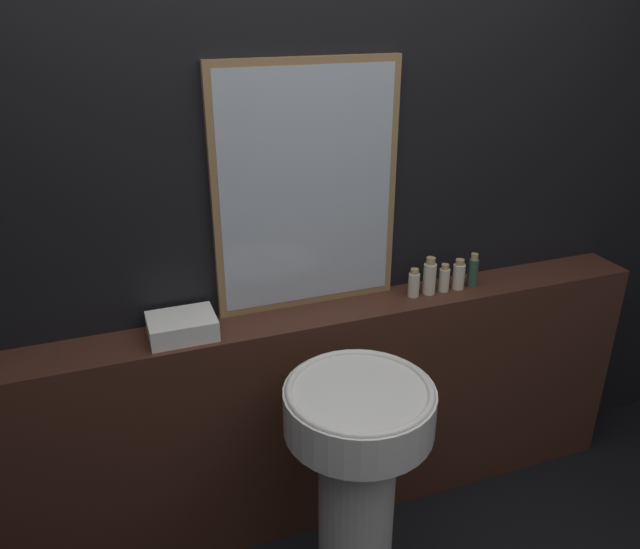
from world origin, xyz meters
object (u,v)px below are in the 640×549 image
shampoo_bottle (414,284)px  lotion_bottle (444,279)px  towel_stack (182,326)px  body_wash_bottle (459,275)px  mirror (307,190)px  conditioner_bottle (430,277)px  pedestal_sink (357,473)px  hand_soap_bottle (473,271)px

shampoo_bottle → lotion_bottle: bearing=0.0°
towel_stack → body_wash_bottle: size_ratio=1.84×
towel_stack → lotion_bottle: lotion_bottle is taller
mirror → shampoo_bottle: 0.57m
towel_stack → conditioner_bottle: conditioner_bottle is taller
pedestal_sink → conditioner_bottle: (0.49, 0.46, 0.43)m
mirror → hand_soap_bottle: mirror is taller
pedestal_sink → lotion_bottle: size_ratio=8.17×
mirror → lotion_bottle: (0.53, -0.09, -0.39)m
mirror → shampoo_bottle: mirror is taller
lotion_bottle → hand_soap_bottle: bearing=-0.0°
lotion_bottle → shampoo_bottle: bearing=-180.0°
hand_soap_bottle → body_wash_bottle: bearing=180.0°
towel_stack → shampoo_bottle: (0.89, 0.00, 0.02)m
hand_soap_bottle → towel_stack: bearing=180.0°
towel_stack → hand_soap_bottle: (1.15, 0.00, 0.03)m
mirror → conditioner_bottle: mirror is taller
lotion_bottle → body_wash_bottle: size_ratio=0.91×
mirror → towel_stack: mirror is taller
conditioner_bottle → body_wash_bottle: conditioner_bottle is taller
pedestal_sink → towel_stack: size_ratio=4.06×
lotion_bottle → hand_soap_bottle: hand_soap_bottle is taller
shampoo_bottle → body_wash_bottle: body_wash_bottle is taller
pedestal_sink → conditioner_bottle: bearing=43.0°
pedestal_sink → lotion_bottle: lotion_bottle is taller
towel_stack → lotion_bottle: size_ratio=2.01×
conditioner_bottle → body_wash_bottle: 0.13m
pedestal_sink → conditioner_bottle: 0.80m
conditioner_bottle → mirror: bearing=169.3°
lotion_bottle → conditioner_bottle: bearing=-180.0°
pedestal_sink → hand_soap_bottle: hand_soap_bottle is taller
towel_stack → conditioner_bottle: 0.95m
lotion_bottle → pedestal_sink: bearing=-140.6°
towel_stack → body_wash_bottle: (1.08, 0.00, 0.02)m
body_wash_bottle → hand_soap_bottle: 0.06m
towel_stack → shampoo_bottle: size_ratio=2.00×
towel_stack → conditioner_bottle: size_ratio=1.50×
mirror → hand_soap_bottle: (0.66, -0.09, -0.38)m
towel_stack → pedestal_sink: bearing=-44.8°
towel_stack → lotion_bottle: (1.02, 0.00, 0.02)m
towel_stack → lotion_bottle: bearing=0.0°
shampoo_bottle → hand_soap_bottle: hand_soap_bottle is taller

